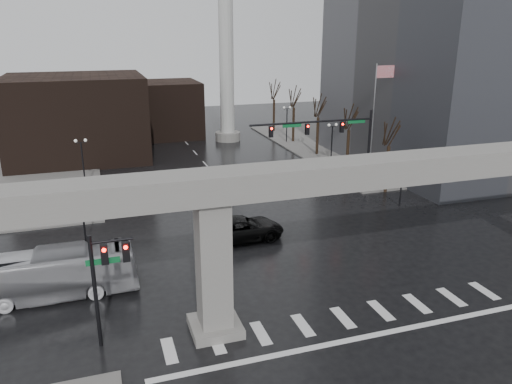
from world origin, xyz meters
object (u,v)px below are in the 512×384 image
(signal_mast_arm, at_px, (334,135))
(far_car, at_px, (212,187))
(pickup_truck, at_px, (241,229))
(city_bus, at_px, (44,275))

(signal_mast_arm, distance_m, far_car, 12.50)
(signal_mast_arm, distance_m, pickup_truck, 14.56)
(signal_mast_arm, xyz_separation_m, city_bus, (-24.72, -12.42, -4.34))
(pickup_truck, bearing_deg, far_car, -5.06)
(pickup_truck, xyz_separation_m, city_bus, (-13.40, -4.69, 0.58))
(signal_mast_arm, bearing_deg, pickup_truck, -145.69)
(signal_mast_arm, height_order, city_bus, signal_mast_arm)
(city_bus, height_order, far_car, city_bus)
(signal_mast_arm, height_order, far_car, signal_mast_arm)
(pickup_truck, bearing_deg, signal_mast_arm, -58.32)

